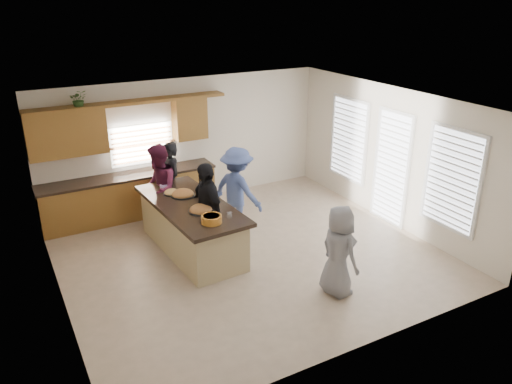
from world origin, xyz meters
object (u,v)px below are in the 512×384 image
woman_left_back (171,182)px  island (192,228)px  woman_left_front (207,210)px  woman_right_front (339,251)px  woman_left_mid (159,189)px  salad_bowl (212,219)px  woman_right_back (237,190)px

woman_left_back → island: bearing=-9.2°
woman_left_front → woman_right_front: woman_left_front is taller
woman_left_back → woman_left_mid: 0.46m
woman_left_back → woman_left_mid: woman_left_mid is taller
salad_bowl → woman_left_front: bearing=73.3°
woman_left_back → woman_left_front: woman_left_front is taller
salad_bowl → woman_left_front: size_ratio=0.19×
island → salad_bowl: (0.01, -0.93, 0.57)m
woman_left_front → island: bearing=-146.7°
woman_left_front → woman_right_front: (1.29, -2.17, -0.13)m
woman_right_back → woman_right_front: bearing=163.9°
salad_bowl → woman_right_front: size_ratio=0.23×
island → salad_bowl: size_ratio=8.12×
island → woman_right_back: woman_right_back is taller
woman_left_mid → woman_left_front: 1.45m
woman_left_back → woman_left_front: (0.07, -1.70, 0.03)m
woman_left_front → woman_right_front: 2.52m
island → woman_left_mid: 1.21m
woman_left_front → woman_right_back: bearing=121.1°
woman_left_mid → woman_right_front: (1.70, -3.56, -0.13)m
island → woman_left_mid: bearing=97.5°
salad_bowl → woman_left_mid: woman_left_mid is taller
island → woman_left_front: woman_left_front is taller
woman_left_back → woman_right_front: size_ratio=1.13×
woman_left_front → woman_right_back: size_ratio=1.01×
woman_right_back → woman_right_front: size_ratio=1.16×
salad_bowl → island: bearing=90.4°
island → woman_left_mid: (-0.22, 1.11, 0.44)m
island → salad_bowl: salad_bowl is taller
woman_left_front → woman_right_back: 1.09m
woman_left_front → woman_right_back: woman_left_front is taller
salad_bowl → woman_left_mid: bearing=96.2°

